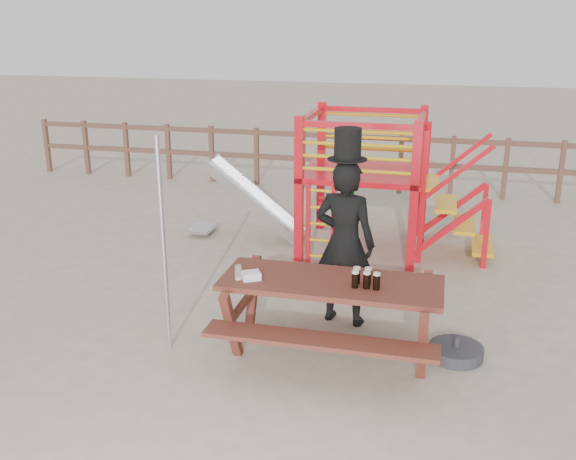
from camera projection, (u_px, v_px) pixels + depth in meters
name	position (u px, v px, depth m)	size (l,w,h in m)	color
ground	(293.00, 359.00, 6.64)	(60.00, 60.00, 0.00)	#BBAB91
back_fence	(376.00, 156.00, 12.86)	(15.09, 0.09, 1.20)	brown
playground_fort	(358.00, 179.00, 9.58)	(4.71, 1.84, 2.10)	red
picnic_table	(331.00, 309.00, 6.53)	(2.23, 1.54, 0.86)	brown
man_with_hat	(345.00, 239.00, 7.18)	(0.77, 0.58, 2.26)	black
metal_pole	(163.00, 247.00, 6.52)	(0.05, 0.05, 2.29)	#B2B2B7
parasol_base	(456.00, 352.00, 6.65)	(0.56, 0.56, 0.24)	#323236
paper_bag	(251.00, 276.00, 6.44)	(0.18, 0.14, 0.08)	white
stout_pints	(365.00, 278.00, 6.25)	(0.28, 0.18, 0.17)	black
empty_glasses	(238.00, 273.00, 6.43)	(0.07, 0.07, 0.15)	silver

